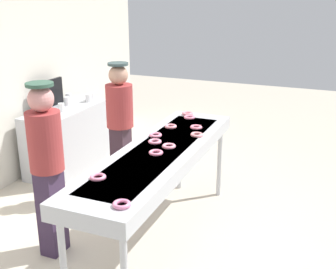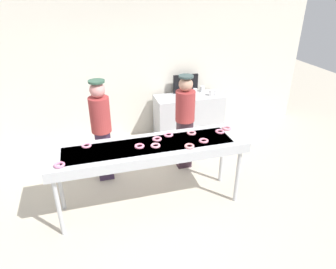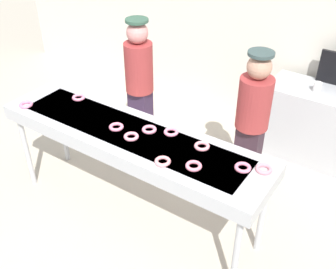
{
  "view_description": "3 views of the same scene",
  "coord_description": "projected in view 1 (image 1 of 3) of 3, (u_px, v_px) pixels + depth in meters",
  "views": [
    {
      "loc": [
        -3.49,
        -1.53,
        2.45
      ],
      "look_at": [
        0.43,
        0.09,
        1.01
      ],
      "focal_mm": 45.62,
      "sensor_mm": 36.0,
      "label": 1
    },
    {
      "loc": [
        -0.75,
        -3.51,
        2.99
      ],
      "look_at": [
        0.28,
        0.06,
        1.1
      ],
      "focal_mm": 32.53,
      "sensor_mm": 36.0,
      "label": 2
    },
    {
      "loc": [
        1.96,
        -2.31,
        3.04
      ],
      "look_at": [
        0.28,
        0.2,
        0.97
      ],
      "focal_mm": 43.13,
      "sensor_mm": 36.0,
      "label": 3
    }
  ],
  "objects": [
    {
      "name": "paper_cup_3",
      "position": [
        61.0,
        107.0,
        5.78
      ],
      "size": [
        0.09,
        0.09,
        0.12
      ],
      "primitive_type": "cylinder",
      "color": "white",
      "rests_on": "prep_counter"
    },
    {
      "name": "strawberry_donut_2",
      "position": [
        98.0,
        177.0,
        3.43
      ],
      "size": [
        0.18,
        0.18,
        0.03
      ],
      "primitive_type": "torus",
      "rotation": [
        0.0,
        0.0,
        0.41
      ],
      "color": "pink",
      "rests_on": "fryer_conveyor"
    },
    {
      "name": "paper_cup_2",
      "position": [
        67.0,
        101.0,
        6.11
      ],
      "size": [
        0.09,
        0.09,
        0.12
      ],
      "primitive_type": "cylinder",
      "color": "white",
      "rests_on": "prep_counter"
    },
    {
      "name": "strawberry_donut_9",
      "position": [
        196.0,
        127.0,
        4.67
      ],
      "size": [
        0.18,
        0.18,
        0.03
      ],
      "primitive_type": "torus",
      "rotation": [
        0.0,
        0.0,
        0.44
      ],
      "color": "pink",
      "rests_on": "fryer_conveyor"
    },
    {
      "name": "strawberry_donut_6",
      "position": [
        156.0,
        153.0,
        3.94
      ],
      "size": [
        0.16,
        0.16,
        0.03
      ],
      "primitive_type": "torus",
      "rotation": [
        0.0,
        0.0,
        0.23
      ],
      "color": "pink",
      "rests_on": "fryer_conveyor"
    },
    {
      "name": "strawberry_donut_8",
      "position": [
        197.0,
        135.0,
        4.43
      ],
      "size": [
        0.15,
        0.15,
        0.03
      ],
      "primitive_type": "torus",
      "rotation": [
        0.0,
        0.0,
        1.7
      ],
      "color": "pink",
      "rests_on": "fryer_conveyor"
    },
    {
      "name": "strawberry_donut_5",
      "position": [
        187.0,
        114.0,
        5.19
      ],
      "size": [
        0.15,
        0.15,
        0.03
      ],
      "primitive_type": "torus",
      "rotation": [
        0.0,
        0.0,
        0.13
      ],
      "color": "pink",
      "rests_on": "fryer_conveyor"
    },
    {
      "name": "menu_display",
      "position": [
        50.0,
        93.0,
        5.99
      ],
      "size": [
        0.53,
        0.04,
        0.38
      ],
      "primitive_type": "cube",
      "color": "black",
      "rests_on": "prep_counter"
    },
    {
      "name": "strawberry_donut_3",
      "position": [
        171.0,
        126.0,
        4.7
      ],
      "size": [
        0.18,
        0.18,
        0.03
      ],
      "primitive_type": "torus",
      "rotation": [
        0.0,
        0.0,
        1.08
      ],
      "color": "pink",
      "rests_on": "fryer_conveyor"
    },
    {
      "name": "paper_cup_0",
      "position": [
        92.0,
        96.0,
        6.38
      ],
      "size": [
        0.09,
        0.09,
        0.12
      ],
      "primitive_type": "cylinder",
      "color": "white",
      "rests_on": "prep_counter"
    },
    {
      "name": "paper_cup_4",
      "position": [
        69.0,
        97.0,
        6.33
      ],
      "size": [
        0.09,
        0.09,
        0.12
      ],
      "primitive_type": "cylinder",
      "color": "white",
      "rests_on": "prep_counter"
    },
    {
      "name": "strawberry_donut_10",
      "position": [
        169.0,
        146.0,
        4.11
      ],
      "size": [
        0.19,
        0.19,
        0.03
      ],
      "primitive_type": "torus",
      "rotation": [
        0.0,
        0.0,
        2.21
      ],
      "color": "pink",
      "rests_on": "fryer_conveyor"
    },
    {
      "name": "strawberry_donut_0",
      "position": [
        189.0,
        117.0,
        5.03
      ],
      "size": [
        0.18,
        0.18,
        0.03
      ],
      "primitive_type": "torus",
      "rotation": [
        0.0,
        0.0,
        1.1
      ],
      "color": "pink",
      "rests_on": "fryer_conveyor"
    },
    {
      "name": "worker_baker",
      "position": [
        120.0,
        123.0,
        5.12
      ],
      "size": [
        0.32,
        0.32,
        1.66
      ],
      "rotation": [
        0.0,
        0.0,
        3.38
      ],
      "color": "#35222C",
      "rests_on": "ground"
    },
    {
      "name": "worker_assistant",
      "position": [
        47.0,
        162.0,
        3.92
      ],
      "size": [
        0.31,
        0.31,
        1.69
      ],
      "rotation": [
        0.0,
        0.0,
        3.31
      ],
      "color": "#34243E",
      "rests_on": "ground"
    },
    {
      "name": "paper_cup_1",
      "position": [
        88.0,
        98.0,
        6.29
      ],
      "size": [
        0.09,
        0.09,
        0.12
      ],
      "primitive_type": "cylinder",
      "color": "white",
      "rests_on": "prep_counter"
    },
    {
      "name": "ground_plane",
      "position": [
        160.0,
        241.0,
        4.4
      ],
      "size": [
        16.0,
        16.0,
        0.0
      ],
      "primitive_type": "plane",
      "color": "beige"
    },
    {
      "name": "fryer_conveyor",
      "position": [
        159.0,
        157.0,
        4.1
      ],
      "size": [
        2.68,
        0.69,
        1.01
      ],
      "color": "#B7BABF",
      "rests_on": "ground"
    },
    {
      "name": "prep_counter",
      "position": [
        68.0,
        138.0,
        6.1
      ],
      "size": [
        1.39,
        0.58,
        0.88
      ],
      "primitive_type": "cube",
      "color": "#B7BABF",
      "rests_on": "ground"
    },
    {
      "name": "strawberry_donut_4",
      "position": [
        122.0,
        204.0,
        2.99
      ],
      "size": [
        0.19,
        0.19,
        0.03
      ],
      "primitive_type": "torus",
      "rotation": [
        0.0,
        0.0,
        0.91
      ],
      "color": "pink",
      "rests_on": "fryer_conveyor"
    },
    {
      "name": "strawberry_donut_7",
      "position": [
        156.0,
        135.0,
        4.42
      ],
      "size": [
        0.19,
        0.19,
        0.03
      ],
      "primitive_type": "torus",
      "rotation": [
        0.0,
        0.0,
        2.42
      ],
      "color": "pink",
      "rests_on": "fryer_conveyor"
    },
    {
      "name": "strawberry_donut_1",
      "position": [
        155.0,
        142.0,
        4.23
      ],
      "size": [
        0.13,
        0.13,
        0.03
      ],
      "primitive_type": "torus",
      "rotation": [
        0.0,
        0.0,
        1.57
      ],
      "color": "pink",
      "rests_on": "fryer_conveyor"
    }
  ]
}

